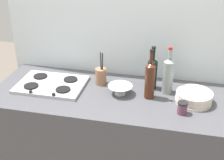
# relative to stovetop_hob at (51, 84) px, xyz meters

# --- Properties ---
(counter_block) EXTENTS (1.80, 0.70, 0.90)m
(counter_block) POSITION_rel_stovetop_hob_xyz_m (0.49, -0.02, -0.46)
(counter_block) COLOR #4C4C51
(counter_block) RESTS_ON ground
(backsplash_panel) EXTENTS (1.90, 0.06, 2.27)m
(backsplash_panel) POSITION_rel_stovetop_hob_xyz_m (0.49, 0.36, 0.22)
(backsplash_panel) COLOR silver
(backsplash_panel) RESTS_ON ground
(stovetop_hob) EXTENTS (0.51, 0.37, 0.04)m
(stovetop_hob) POSITION_rel_stovetop_hob_xyz_m (0.00, 0.00, 0.00)
(stovetop_hob) COLOR #B2B2B7
(stovetop_hob) RESTS_ON counter_block
(plate_stack) EXTENTS (0.26, 0.26, 0.08)m
(plate_stack) POSITION_rel_stovetop_hob_xyz_m (1.07, -0.00, 0.03)
(plate_stack) COLOR silver
(plate_stack) RESTS_ON counter_block
(wine_bottle_leftmost) EXTENTS (0.07, 0.07, 0.34)m
(wine_bottle_leftmost) POSITION_rel_stovetop_hob_xyz_m (0.76, 0.14, 0.12)
(wine_bottle_leftmost) COLOR black
(wine_bottle_leftmost) RESTS_ON counter_block
(wine_bottle_mid_left) EXTENTS (0.08, 0.08, 0.36)m
(wine_bottle_mid_left) POSITION_rel_stovetop_hob_xyz_m (0.88, 0.10, 0.13)
(wine_bottle_mid_left) COLOR gray
(wine_bottle_mid_left) RESTS_ON counter_block
(wine_bottle_mid_right) EXTENTS (0.07, 0.07, 0.37)m
(wine_bottle_mid_right) POSITION_rel_stovetop_hob_xyz_m (0.76, -0.01, 0.13)
(wine_bottle_mid_right) COLOR #472314
(wine_bottle_mid_right) RESTS_ON counter_block
(mixing_bowl) EXTENTS (0.18, 0.18, 0.07)m
(mixing_bowl) POSITION_rel_stovetop_hob_xyz_m (0.54, -0.00, 0.02)
(mixing_bowl) COLOR white
(mixing_bowl) RESTS_ON counter_block
(utensil_crock) EXTENTS (0.09, 0.09, 0.28)m
(utensil_crock) POSITION_rel_stovetop_hob_xyz_m (0.37, 0.12, 0.05)
(utensil_crock) COLOR #996B4C
(utensil_crock) RESTS_ON counter_block
(condiment_jar_front) EXTENTS (0.07, 0.07, 0.09)m
(condiment_jar_front) POSITION_rel_stovetop_hob_xyz_m (1.00, -0.17, 0.03)
(condiment_jar_front) COLOR #66384C
(condiment_jar_front) RESTS_ON counter_block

